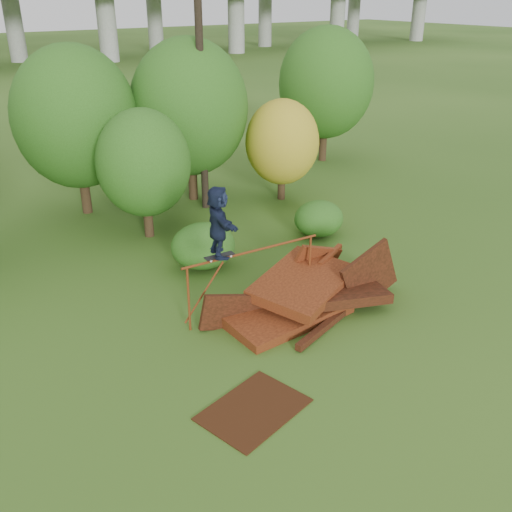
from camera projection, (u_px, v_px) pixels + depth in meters
ground at (327, 333)px, 14.40m from camera, size 240.00×240.00×0.00m
scrap_pile at (305, 295)px, 15.34m from camera, size 5.91×3.30×2.09m
grind_rail at (253, 265)px, 14.84m from camera, size 4.01×0.30×1.80m
skateboard at (219, 256)px, 14.18m from camera, size 0.79×0.26×0.08m
skater at (218, 222)px, 13.79m from camera, size 0.95×1.75×1.80m
flat_plate at (254, 409)px, 11.77m from camera, size 2.43×1.99×0.03m
tree_1 at (75, 118)px, 20.67m from camera, size 4.50×4.50×6.26m
tree_2 at (144, 163)px, 18.98m from camera, size 3.16×3.16×4.45m
tree_3 at (189, 108)px, 22.08m from camera, size 4.59×4.59×6.37m
tree_4 at (282, 142)px, 22.65m from camera, size 2.95×2.95×4.07m
tree_5 at (326, 83)px, 27.38m from camera, size 4.57×4.57×6.43m
shrub_left at (203, 246)px, 17.60m from camera, size 2.02×1.87×1.40m
shrub_right at (319, 219)px, 19.88m from camera, size 1.77×1.62×1.25m
utility_pole at (201, 83)px, 20.72m from camera, size 1.40×0.28×9.44m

